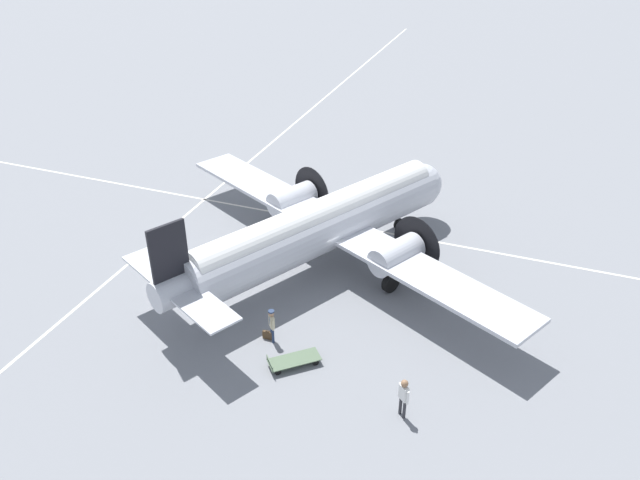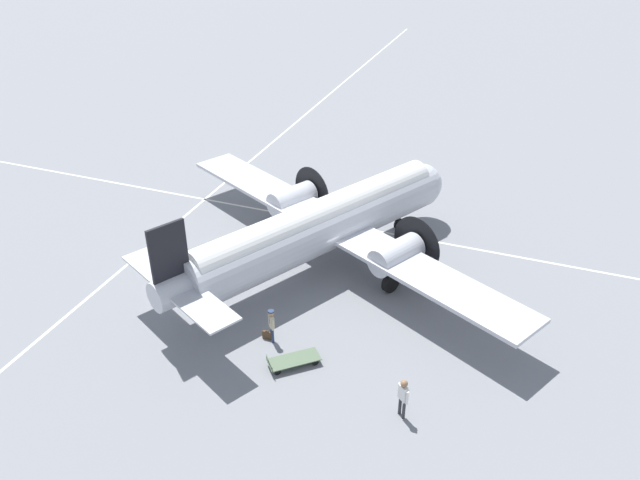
# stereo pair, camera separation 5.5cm
# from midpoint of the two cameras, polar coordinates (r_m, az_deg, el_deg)

# --- Properties ---
(ground_plane) EXTENTS (300.00, 300.00, 0.00)m
(ground_plane) POSITION_cam_midpoint_polar(r_m,az_deg,el_deg) (34.22, 0.05, -2.47)
(ground_plane) COLOR slate
(apron_line_eastwest) EXTENTS (120.00, 0.16, 0.01)m
(apron_line_eastwest) POSITION_cam_midpoint_polar(r_m,az_deg,el_deg) (38.19, 2.66, 1.31)
(apron_line_eastwest) COLOR silver
(apron_line_eastwest) RESTS_ON ground_plane
(apron_line_northsouth) EXTENTS (0.16, 120.00, 0.01)m
(apron_line_northsouth) POSITION_cam_midpoint_polar(r_m,az_deg,el_deg) (38.41, -14.08, 0.53)
(apron_line_northsouth) COLOR silver
(apron_line_northsouth) RESTS_ON ground_plane
(airliner_main) EXTENTS (22.71, 18.55, 5.91)m
(airliner_main) POSITION_cam_midpoint_polar(r_m,az_deg,el_deg) (33.14, 0.60, 1.51)
(airliner_main) COLOR silver
(airliner_main) RESTS_ON ground_plane
(crew_foreground) EXTENTS (0.51, 0.45, 1.87)m
(crew_foreground) POSITION_cam_midpoint_polar(r_m,az_deg,el_deg) (25.24, 7.67, -13.83)
(crew_foreground) COLOR #2D2D33
(crew_foreground) RESTS_ON ground_plane
(passenger_boarding) EXTENTS (0.41, 0.47, 1.73)m
(passenger_boarding) POSITION_cam_midpoint_polar(r_m,az_deg,el_deg) (28.60, -4.41, -7.49)
(passenger_boarding) COLOR navy
(passenger_boarding) RESTS_ON ground_plane
(suitcase_near_door) EXTENTS (0.49, 0.13, 0.46)m
(suitcase_near_door) POSITION_cam_midpoint_polar(r_m,az_deg,el_deg) (29.28, -4.78, -8.65)
(suitcase_near_door) COLOR #47331E
(suitcase_near_door) RESTS_ON ground_plane
(baggage_cart) EXTENTS (2.31, 2.19, 0.56)m
(baggage_cart) POSITION_cam_midpoint_polar(r_m,az_deg,el_deg) (27.81, -2.38, -10.91)
(baggage_cart) COLOR #4C6047
(baggage_cart) RESTS_ON ground_plane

